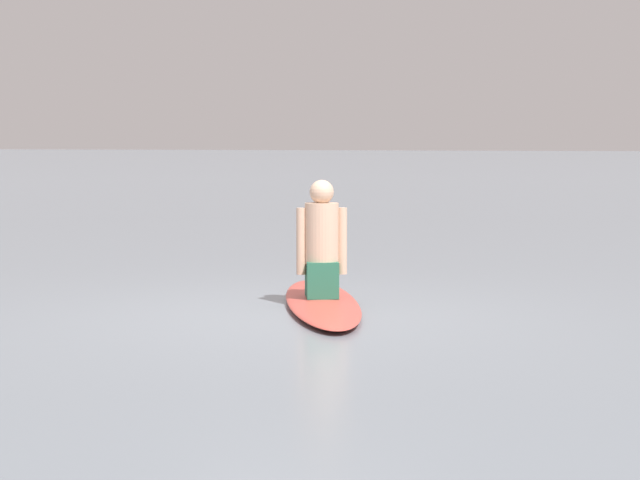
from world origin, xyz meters
TOP-DOWN VIEW (x-y plane):
  - ground_plane at (0.00, 0.00)m, footprint 400.00×400.00m
  - surfboard at (-0.57, 0.03)m, footprint 3.02×2.07m
  - person_paddler at (-0.57, 0.03)m, footprint 0.44×0.44m

SIDE VIEW (x-z plane):
  - ground_plane at x=0.00m, z-range 0.00..0.00m
  - surfboard at x=-0.57m, z-range 0.00..0.09m
  - person_paddler at x=-0.57m, z-range 0.04..1.09m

